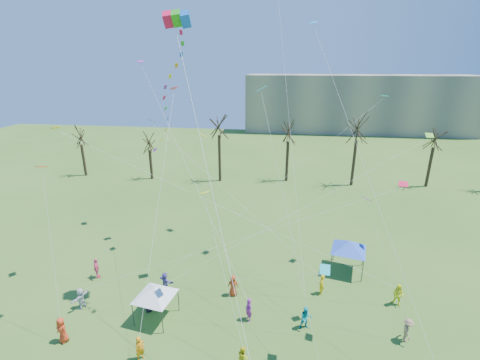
# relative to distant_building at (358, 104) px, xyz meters

# --- Properties ---
(distant_building) EXTENTS (60.00, 14.00, 15.00)m
(distant_building) POSITION_rel_distant_building_xyz_m (0.00, 0.00, 0.00)
(distant_building) COLOR gray
(distant_building) RESTS_ON ground
(bare_tree_row) EXTENTS (68.34, 7.63, 11.58)m
(bare_tree_row) POSITION_rel_distant_building_xyz_m (-17.53, -45.82, -0.28)
(bare_tree_row) COLOR black
(bare_tree_row) RESTS_ON ground
(big_box_kite) EXTENTS (4.32, 6.26, 21.66)m
(big_box_kite) POSITION_rel_distant_building_xyz_m (-26.34, -75.09, 8.34)
(big_box_kite) COLOR #EB103F
(big_box_kite) RESTS_ON ground
(canopy_tent_white) EXTENTS (3.58, 3.58, 2.72)m
(canopy_tent_white) POSITION_rel_distant_building_xyz_m (-27.91, -77.27, -5.20)
(canopy_tent_white) COLOR #3F3F44
(canopy_tent_white) RESTS_ON ground
(canopy_tent_blue) EXTENTS (3.94, 3.94, 3.03)m
(canopy_tent_blue) POSITION_rel_distant_building_xyz_m (-13.09, -69.15, -4.93)
(canopy_tent_blue) COLOR #3F3F44
(canopy_tent_blue) RESTS_ON ground
(festival_crowd) EXTENTS (25.98, 10.07, 1.86)m
(festival_crowd) POSITION_rel_distant_building_xyz_m (-22.15, -77.03, -6.63)
(festival_crowd) COLOR red
(festival_crowd) RESTS_ON ground
(small_kites_aloft) EXTENTS (30.21, 18.83, 34.79)m
(small_kites_aloft) POSITION_rel_distant_building_xyz_m (-22.33, -70.80, 5.27)
(small_kites_aloft) COLOR #D5450B
(small_kites_aloft) RESTS_ON ground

